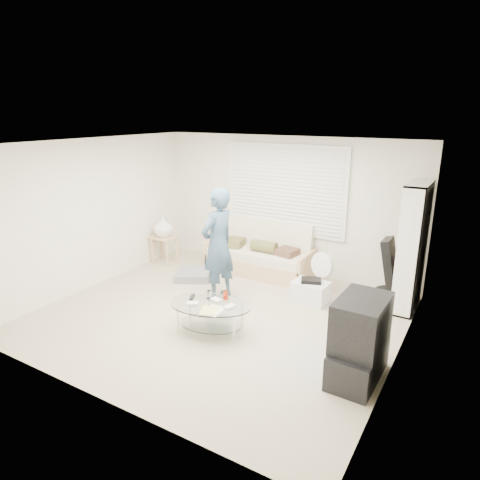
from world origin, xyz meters
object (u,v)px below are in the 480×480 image
Objects in this scene: futon_sofa at (260,256)px; coffee_table at (211,309)px; bookshelf at (412,248)px; tv_unit at (359,340)px.

futon_sofa is 1.54× the size of coffee_table.
futon_sofa is at bearing 176.16° from bookshelf.
tv_unit is 2.02m from coffee_table.
bookshelf is 1.99× the size of tv_unit.
bookshelf is (2.64, -0.18, 0.65)m from futon_sofa.
tv_unit is 0.76× the size of coffee_table.
futon_sofa reaches higher than coffee_table.
coffee_table is (0.50, -2.34, 0.02)m from futon_sofa.
bookshelf is at bearing 45.39° from coffee_table.
tv_unit is at bearing -0.58° from coffee_table.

